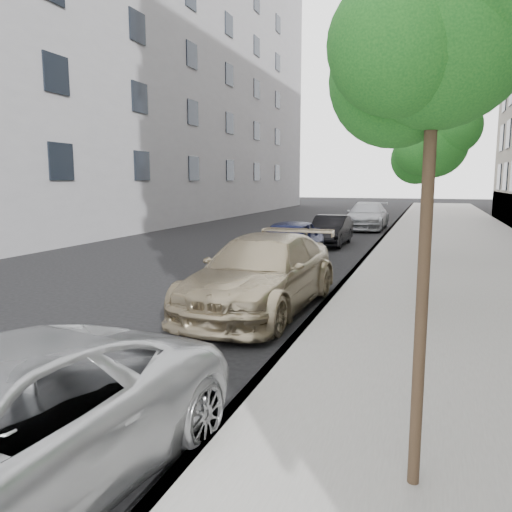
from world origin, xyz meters
The scene contains 9 objects.
sidewalk centered at (4.30, 24.00, 0.07)m, with size 6.40×72.00×0.14m, color gray.
curb centered at (1.18, 24.00, 0.07)m, with size 0.15×72.00×0.14m, color #9E9B93.
tree_near centered at (3.23, 1.50, 3.86)m, with size 1.80×1.60×4.60m.
tree_mid centered at (3.23, 8.00, 3.48)m, with size 1.72×1.52×4.19m.
tree_far centered at (3.23, 14.50, 4.07)m, with size 1.82×1.62×4.84m.
suv centered at (-0.10, 7.17, 0.79)m, with size 2.20×5.41×1.57m, color tan.
sedan_blue centered at (-1.13, 12.96, 0.74)m, with size 1.75×4.35×1.48m, color #101435.
sedan_black centered at (-0.78, 18.38, 0.63)m, with size 1.34×3.85×1.27m, color black.
sedan_rear centered at (-0.19, 26.11, 0.76)m, with size 2.13×5.23×1.52m, color #9C9EA3.
Camera 1 is at (3.23, -2.71, 2.73)m, focal length 35.00 mm.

